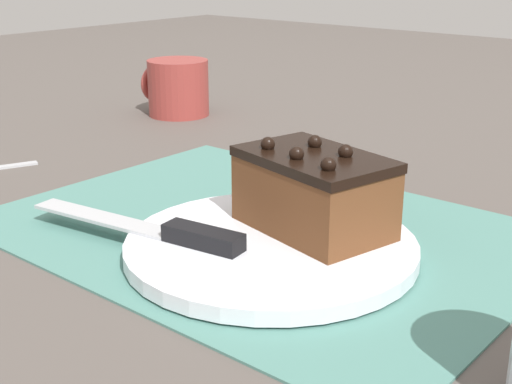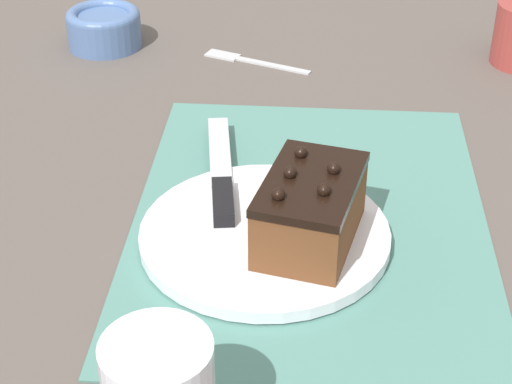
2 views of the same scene
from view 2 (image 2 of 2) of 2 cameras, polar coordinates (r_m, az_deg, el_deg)
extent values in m
plane|color=#544C47|center=(0.83, 3.64, -1.82)|extent=(3.00, 3.00, 0.00)
cube|color=slate|center=(0.83, 3.65, -1.71)|extent=(0.46, 0.34, 0.00)
cylinder|color=white|center=(0.79, 0.61, -2.89)|extent=(0.23, 0.23, 0.01)
cube|color=brown|center=(0.76, 3.51, -1.44)|extent=(0.14, 0.10, 0.06)
cube|color=black|center=(0.74, 3.59, 0.58)|extent=(0.14, 0.10, 0.01)
sphere|color=black|center=(0.71, 1.53, -0.18)|extent=(0.01, 0.01, 0.01)
sphere|color=black|center=(0.72, 4.58, 0.13)|extent=(0.01, 0.01, 0.01)
sphere|color=black|center=(0.74, 2.31, 1.29)|extent=(0.01, 0.01, 0.01)
sphere|color=black|center=(0.75, 5.24, 1.57)|extent=(0.01, 0.01, 0.01)
sphere|color=black|center=(0.77, 3.04, 2.65)|extent=(0.01, 0.01, 0.01)
cube|color=black|center=(0.81, -2.19, -0.64)|extent=(0.07, 0.03, 0.01)
cube|color=#B7BABF|center=(0.91, -2.41, 2.75)|extent=(0.14, 0.04, 0.00)
cylinder|color=#4C6B9E|center=(1.21, -10.06, 10.53)|extent=(0.10, 0.10, 0.04)
torus|color=#4C6B9E|center=(1.20, -10.16, 11.50)|extent=(0.10, 0.10, 0.02)
cube|color=#B7BABF|center=(1.13, 1.17, 8.48)|extent=(0.05, 0.10, 0.01)
cube|color=#B7BABF|center=(1.17, -2.22, 9.15)|extent=(0.04, 0.05, 0.01)
camera|label=1|loc=(0.60, -44.90, -1.08)|focal=50.00mm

